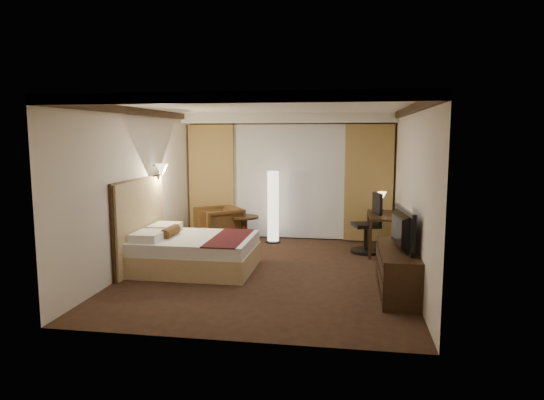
% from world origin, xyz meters
% --- Properties ---
extents(floor, '(4.50, 5.50, 0.01)m').
position_xyz_m(floor, '(0.00, 0.00, 0.00)').
color(floor, black).
rests_on(floor, ground).
extents(ceiling, '(4.50, 5.50, 0.01)m').
position_xyz_m(ceiling, '(0.00, 0.00, 2.70)').
color(ceiling, white).
rests_on(ceiling, back_wall).
extents(back_wall, '(4.50, 0.02, 2.70)m').
position_xyz_m(back_wall, '(0.00, 2.75, 1.35)').
color(back_wall, silver).
rests_on(back_wall, floor).
extents(left_wall, '(0.02, 5.50, 2.70)m').
position_xyz_m(left_wall, '(-2.25, 0.00, 1.35)').
color(left_wall, silver).
rests_on(left_wall, floor).
extents(right_wall, '(0.02, 5.50, 2.70)m').
position_xyz_m(right_wall, '(2.25, 0.00, 1.35)').
color(right_wall, silver).
rests_on(right_wall, floor).
extents(crown_molding, '(4.50, 5.50, 0.12)m').
position_xyz_m(crown_molding, '(0.00, 0.00, 2.64)').
color(crown_molding, black).
rests_on(crown_molding, ceiling).
extents(soffit, '(4.50, 0.50, 0.20)m').
position_xyz_m(soffit, '(0.00, 2.50, 2.60)').
color(soffit, white).
rests_on(soffit, ceiling).
extents(curtain_sheer, '(2.48, 0.04, 2.45)m').
position_xyz_m(curtain_sheer, '(0.00, 2.67, 1.25)').
color(curtain_sheer, silver).
rests_on(curtain_sheer, back_wall).
extents(curtain_left_drape, '(1.00, 0.14, 2.45)m').
position_xyz_m(curtain_left_drape, '(-1.70, 2.61, 1.25)').
color(curtain_left_drape, '#AD804F').
rests_on(curtain_left_drape, back_wall).
extents(curtain_right_drape, '(1.00, 0.14, 2.45)m').
position_xyz_m(curtain_right_drape, '(1.70, 2.61, 1.25)').
color(curtain_right_drape, '#AD804F').
rests_on(curtain_right_drape, back_wall).
extents(wall_sconce, '(0.24, 0.24, 0.24)m').
position_xyz_m(wall_sconce, '(-2.09, 0.71, 1.62)').
color(wall_sconce, white).
rests_on(wall_sconce, left_wall).
extents(bed, '(1.94, 1.51, 0.57)m').
position_xyz_m(bed, '(-1.22, -0.05, 0.28)').
color(bed, white).
rests_on(bed, floor).
extents(headboard, '(0.12, 1.81, 1.50)m').
position_xyz_m(headboard, '(-2.20, -0.05, 0.75)').
color(headboard, tan).
rests_on(headboard, floor).
extents(armchair, '(1.12, 1.13, 0.86)m').
position_xyz_m(armchair, '(-1.36, 1.89, 0.43)').
color(armchair, '#4B2E16').
rests_on(armchair, floor).
extents(side_table, '(0.56, 0.56, 0.61)m').
position_xyz_m(side_table, '(-0.78, 1.83, 0.31)').
color(side_table, black).
rests_on(side_table, floor).
extents(floor_lamp, '(0.32, 0.32, 1.52)m').
position_xyz_m(floor_lamp, '(-0.27, 2.22, 0.76)').
color(floor_lamp, white).
rests_on(floor_lamp, floor).
extents(desk, '(0.55, 1.19, 0.75)m').
position_xyz_m(desk, '(1.95, 1.65, 0.38)').
color(desk, black).
rests_on(desk, floor).
extents(desk_lamp, '(0.18, 0.18, 0.34)m').
position_xyz_m(desk_lamp, '(1.95, 2.10, 0.92)').
color(desk_lamp, '#FFD899').
rests_on(desk_lamp, desk).
extents(office_chair, '(0.69, 0.69, 1.16)m').
position_xyz_m(office_chair, '(1.63, 1.60, 0.58)').
color(office_chair, black).
rests_on(office_chair, floor).
extents(dresser, '(0.50, 1.67, 0.65)m').
position_xyz_m(dresser, '(2.00, -0.77, 0.33)').
color(dresser, black).
rests_on(dresser, floor).
extents(television, '(0.75, 1.15, 0.14)m').
position_xyz_m(television, '(1.97, -0.77, 0.96)').
color(television, black).
rests_on(television, dresser).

